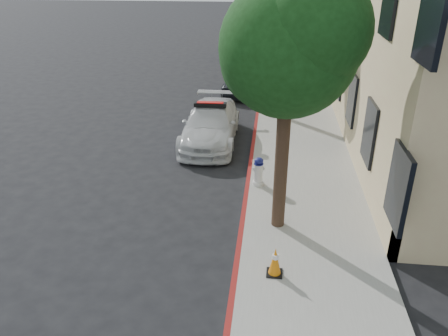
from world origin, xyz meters
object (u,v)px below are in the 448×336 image
parked_car_mid (243,78)px  traffic_cone (275,261)px  police_car (211,124)px  fire_hydrant (258,172)px  parked_car_far (249,44)px

parked_car_mid → traffic_cone: bearing=-78.9°
police_car → traffic_cone: bearing=-73.1°
police_car → traffic_cone: police_car is taller
parked_car_mid → traffic_cone: 13.74m
police_car → traffic_cone: 7.53m
parked_car_mid → fire_hydrant: (1.15, -9.83, -0.14)m
police_car → fire_hydrant: police_car is taller
parked_car_far → parked_car_mid: bearing=-95.1°
parked_car_mid → police_car: bearing=-91.6°
fire_hydrant → traffic_cone: bearing=-88.5°
traffic_cone → parked_car_far: bearing=94.8°
fire_hydrant → traffic_cone: 3.84m
traffic_cone → parked_car_mid: bearing=96.9°
police_car → parked_car_mid: bearing=83.3°
parked_car_mid → fire_hydrant: bearing=-79.1°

